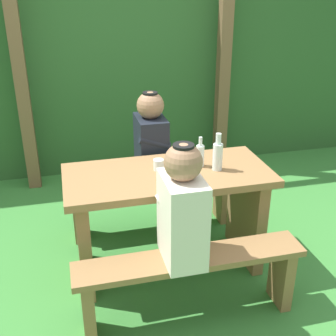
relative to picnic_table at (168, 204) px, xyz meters
The scene contains 12 objects.
ground_plane 0.52m from the picnic_table, ahead, with size 12.00×12.00×0.00m, color #397F35.
hedge_backdrop 2.36m from the picnic_table, 90.00° to the left, with size 6.40×0.87×2.26m, color #2C5828.
pergola_post_left 2.00m from the picnic_table, 121.46° to the left, with size 0.12×0.12×2.21m, color brown.
pergola_post_right 2.00m from the picnic_table, 58.54° to the left, with size 0.12×0.12×2.21m, color brown.
picnic_table is the anchor object (origin of this frame).
bench_near 0.58m from the picnic_table, 90.00° to the right, with size 1.40×0.24×0.47m.
bench_far 0.58m from the picnic_table, 90.00° to the left, with size 1.40×0.24×0.47m.
person_white_shirt 0.62m from the picnic_table, 95.73° to the right, with size 0.25×0.35×0.72m.
person_black_coat 0.61m from the picnic_table, 90.48° to the left, with size 0.25×0.35×0.72m.
drinking_glass 0.30m from the picnic_table, 136.18° to the left, with size 0.07×0.07×0.08m, color silver.
bottle_left 0.41m from the picnic_table, 10.04° to the left, with size 0.06×0.06×0.21m.
bottle_right 0.49m from the picnic_table, ahead, with size 0.07×0.07×0.26m.
Camera 1 is at (-0.64, -2.57, 2.00)m, focal length 46.15 mm.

